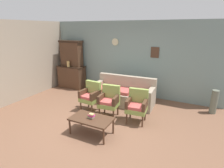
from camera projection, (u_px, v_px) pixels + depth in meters
ground_plane at (94, 124)px, 4.77m from camera, size 7.68×7.68×0.00m
wall_back_with_decor at (130, 59)px, 6.61m from camera, size 6.40×0.09×2.70m
wall_left_side at (6, 64)px, 5.73m from camera, size 0.06×5.20×2.70m
side_cabinet at (72, 77)px, 7.60m from camera, size 1.16×0.55×0.93m
cabinet_upper_hutch at (71, 53)px, 7.37m from camera, size 0.99×0.38×1.03m
vase_on_cabinet at (68, 64)px, 7.26m from camera, size 0.12×0.12×0.24m
floral_couch at (124, 94)px, 6.01m from camera, size 2.04×0.87×0.90m
armchair_near_cabinet at (91, 95)px, 5.45m from camera, size 0.56×0.53×0.90m
armchair_near_couch_end at (109, 100)px, 5.08m from camera, size 0.57×0.54×0.90m
armchair_by_doorway at (137, 105)px, 4.77m from camera, size 0.57×0.54×0.90m
coffee_table at (91, 120)px, 4.24m from camera, size 1.00×0.56×0.42m
book_stack_on_table at (91, 116)px, 4.20m from camera, size 0.16×0.12×0.13m
floor_vase_by_wall at (214, 102)px, 5.29m from camera, size 0.19×0.19×0.72m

